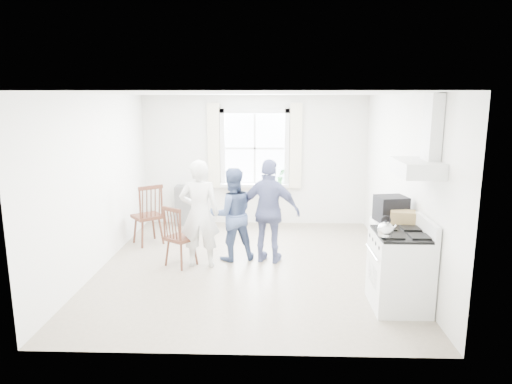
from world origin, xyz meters
name	(u,v)px	position (x,y,z in m)	size (l,w,h in m)	color
room_shell	(249,183)	(0.00, 0.00, 1.30)	(4.62, 5.12, 2.64)	gray
window_assembly	(255,153)	(0.00, 2.45, 1.46)	(1.88, 0.24, 1.70)	white
range_hood	(422,154)	(2.07, -1.35, 1.90)	(0.45, 0.76, 0.94)	silver
shelf_unit	(186,205)	(-1.40, 2.33, 0.40)	(0.40, 0.30, 0.80)	slate
gas_stove	(400,270)	(1.91, -1.35, 0.48)	(0.68, 0.76, 1.12)	silver
kettle	(385,230)	(1.66, -1.54, 1.04)	(0.18, 0.18, 0.26)	silver
low_cabinet	(391,253)	(1.98, -0.65, 0.45)	(0.50, 0.55, 0.90)	silver
stereo_stack	(391,209)	(1.95, -0.63, 1.07)	(0.44, 0.41, 0.34)	black
cardboard_box	(403,218)	(2.05, -0.86, 1.00)	(0.31, 0.22, 0.20)	olive
windsor_chair_a	(150,208)	(-1.77, 0.96, 0.66)	(0.63, 0.63, 1.09)	#401F14
windsor_chair_b	(175,230)	(-1.11, -0.09, 0.58)	(0.55, 0.55, 0.96)	#401F14
person_left	(200,214)	(-0.75, -0.02, 0.83)	(0.60, 0.60, 1.65)	silver
person_mid	(232,214)	(-0.28, 0.29, 0.74)	(0.72, 0.72, 1.48)	#415279
person_right	(270,211)	(0.31, 0.20, 0.81)	(0.95, 0.95, 1.63)	navy
potted_plant	(281,176)	(0.52, 2.36, 1.00)	(0.17, 0.17, 0.30)	#33743D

